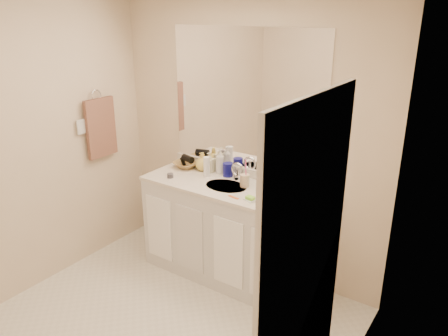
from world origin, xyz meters
TOP-DOWN VIEW (x-y plane):
  - wall_back at (0.00, 1.30)m, footprint 2.60×0.02m
  - wall_left at (-1.30, 0.00)m, footprint 0.02×2.60m
  - wall_right at (1.30, 0.00)m, footprint 0.02×2.60m
  - vanity_cabinet at (0.00, 1.02)m, footprint 1.50×0.55m
  - countertop at (0.00, 1.02)m, footprint 1.52×0.57m
  - backsplash at (0.00, 1.29)m, footprint 1.52×0.03m
  - sink_basin at (0.00, 1.00)m, footprint 0.37×0.37m
  - faucet at (0.00, 1.18)m, footprint 0.02×0.02m
  - mirror at (0.00, 1.29)m, footprint 1.48×0.01m
  - blue_mug at (-0.11, 1.20)m, footprint 0.11×0.11m
  - tan_cup at (0.14, 1.08)m, footprint 0.10×0.10m
  - toothbrush at (0.15, 1.08)m, footprint 0.02×0.04m
  - mouthwash_bottle at (0.30, 1.13)m, footprint 0.10×0.10m
  - soap_dish at (0.33, 0.86)m, footprint 0.11×0.10m
  - green_soap at (0.33, 0.86)m, footprint 0.07×0.06m
  - orange_comb at (0.18, 0.84)m, footprint 0.11×0.04m
  - dark_jar at (-0.51, 0.88)m, footprint 0.07×0.07m
  - extra_white_bottle at (-0.27, 1.10)m, footprint 0.07×0.07m
  - soap_bottle_white at (-0.22, 1.24)m, footprint 0.10×0.10m
  - soap_bottle_cream at (-0.32, 1.21)m, footprint 0.09×0.09m
  - soap_bottle_yellow at (-0.39, 1.20)m, footprint 0.17×0.17m
  - wicker_basket at (-0.57, 1.18)m, footprint 0.24×0.24m
  - hair_dryer at (-0.55, 1.18)m, footprint 0.14×0.10m
  - towel_ring at (-1.27, 0.77)m, footprint 0.01×0.11m
  - hand_towel at (-1.25, 0.77)m, footprint 0.04×0.32m
  - switch_plate at (-1.27, 0.57)m, footprint 0.01×0.08m
  - door at (1.29, -0.30)m, footprint 0.02×0.82m

SIDE VIEW (x-z plane):
  - vanity_cabinet at x=0.00m, z-range 0.00..0.85m
  - countertop at x=0.00m, z-range 0.85..0.88m
  - sink_basin at x=0.00m, z-range 0.86..0.88m
  - orange_comb at x=0.18m, z-range 0.88..0.88m
  - soap_dish at x=0.33m, z-range 0.88..0.89m
  - dark_jar at x=-0.51m, z-range 0.88..0.92m
  - green_soap at x=0.33m, z-range 0.89..0.92m
  - wicker_basket at x=-0.57m, z-range 0.88..0.94m
  - backsplash at x=0.00m, z-range 0.88..0.96m
  - tan_cup at x=0.14m, z-range 0.88..0.99m
  - faucet at x=0.00m, z-range 0.88..0.99m
  - blue_mug at x=-0.11m, z-range 0.88..1.00m
  - soap_bottle_yellow at x=-0.39m, z-range 0.88..1.05m
  - extra_white_bottle at x=-0.27m, z-range 0.88..1.06m
  - hair_dryer at x=-0.55m, z-range 0.94..1.00m
  - soap_bottle_cream at x=-0.32m, z-range 0.88..1.07m
  - mouthwash_bottle at x=0.30m, z-range 0.88..1.07m
  - soap_bottle_white at x=-0.22m, z-range 0.88..1.10m
  - door at x=1.29m, z-range 0.00..2.00m
  - toothbrush at x=0.15m, z-range 0.94..1.12m
  - wall_back at x=0.00m, z-range 0.00..2.40m
  - wall_left at x=-1.30m, z-range 0.00..2.40m
  - wall_right at x=1.30m, z-range 0.00..2.40m
  - hand_towel at x=-1.25m, z-range 0.98..1.52m
  - switch_plate at x=-1.27m, z-range 1.24..1.36m
  - towel_ring at x=-1.27m, z-range 1.49..1.61m
  - mirror at x=0.00m, z-range 0.96..2.16m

